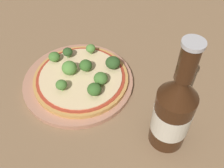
# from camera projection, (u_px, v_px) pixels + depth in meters

# --- Properties ---
(ground_plane) EXTENTS (3.00, 3.00, 0.00)m
(ground_plane) POSITION_uv_depth(u_px,v_px,m) (85.00, 84.00, 0.61)
(ground_plane) COLOR #846647
(plate) EXTENTS (0.25, 0.25, 0.01)m
(plate) POSITION_uv_depth(u_px,v_px,m) (79.00, 81.00, 0.61)
(plate) COLOR tan
(plate) RESTS_ON ground_plane
(pizza) EXTENTS (0.22, 0.22, 0.01)m
(pizza) POSITION_uv_depth(u_px,v_px,m) (81.00, 77.00, 0.60)
(pizza) COLOR tan
(pizza) RESTS_ON plate
(broccoli_floret_0) EXTENTS (0.02, 0.02, 0.03)m
(broccoli_floret_0) POSITION_uv_depth(u_px,v_px,m) (61.00, 85.00, 0.55)
(broccoli_floret_0) COLOR #7A9E5B
(broccoli_floret_0) RESTS_ON pizza
(broccoli_floret_1) EXTENTS (0.03, 0.03, 0.03)m
(broccoli_floret_1) POSITION_uv_depth(u_px,v_px,m) (69.00, 68.00, 0.59)
(broccoli_floret_1) COLOR #7A9E5B
(broccoli_floret_1) RESTS_ON pizza
(broccoli_floret_2) EXTENTS (0.03, 0.03, 0.03)m
(broccoli_floret_2) POSITION_uv_depth(u_px,v_px,m) (101.00, 78.00, 0.57)
(broccoli_floret_2) COLOR #7A9E5B
(broccoli_floret_2) RESTS_ON pizza
(broccoli_floret_3) EXTENTS (0.03, 0.03, 0.03)m
(broccoli_floret_3) POSITION_uv_depth(u_px,v_px,m) (113.00, 63.00, 0.60)
(broccoli_floret_3) COLOR #7A9E5B
(broccoli_floret_3) RESTS_ON pizza
(broccoli_floret_4) EXTENTS (0.03, 0.03, 0.03)m
(broccoli_floret_4) POSITION_uv_depth(u_px,v_px,m) (94.00, 89.00, 0.54)
(broccoli_floret_4) COLOR #7A9E5B
(broccoli_floret_4) RESTS_ON pizza
(broccoli_floret_5) EXTENTS (0.02, 0.02, 0.03)m
(broccoli_floret_5) POSITION_uv_depth(u_px,v_px,m) (89.00, 48.00, 0.63)
(broccoli_floret_5) COLOR #7A9E5B
(broccoli_floret_5) RESTS_ON pizza
(broccoli_floret_6) EXTENTS (0.02, 0.02, 0.03)m
(broccoli_floret_6) POSITION_uv_depth(u_px,v_px,m) (68.00, 52.00, 0.62)
(broccoli_floret_6) COLOR #7A9E5B
(broccoli_floret_6) RESTS_ON pizza
(broccoli_floret_7) EXTENTS (0.03, 0.03, 0.03)m
(broccoli_floret_7) POSITION_uv_depth(u_px,v_px,m) (88.00, 66.00, 0.59)
(broccoli_floret_7) COLOR #7A9E5B
(broccoli_floret_7) RESTS_ON pizza
(broccoli_floret_8) EXTENTS (0.03, 0.03, 0.02)m
(broccoli_floret_8) POSITION_uv_depth(u_px,v_px,m) (54.00, 57.00, 0.61)
(broccoli_floret_8) COLOR #7A9E5B
(broccoli_floret_8) RESTS_ON pizza
(beer_bottle) EXTENTS (0.07, 0.07, 0.24)m
(beer_bottle) POSITION_uv_depth(u_px,v_px,m) (173.00, 112.00, 0.45)
(beer_bottle) COLOR #381E0F
(beer_bottle) RESTS_ON ground_plane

